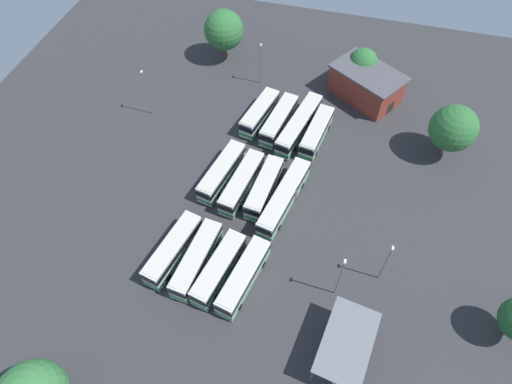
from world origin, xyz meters
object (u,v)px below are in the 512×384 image
(bus_row2_slot0, at_px, (173,249))
(tree_northeast, at_px, (363,63))
(bus_row0_slot1, at_px, (279,120))
(bus_row1_slot2, at_px, (264,188))
(bus_row2_slot3, at_px, (243,277))
(tree_west_edge, at_px, (224,30))
(bus_row2_slot2, at_px, (219,269))
(bus_row0_slot2, at_px, (299,124))
(bus_row1_slot3, at_px, (284,197))
(bus_row1_slot1, at_px, (242,183))
(bus_row0_slot0, at_px, (260,113))
(lamp_post_by_building, at_px, (340,277))
(bus_row2_slot1, at_px, (197,259))
(lamp_post_near_entrance, at_px, (261,63))
(bus_row1_slot0, at_px, (222,172))
(tree_south_edge, at_px, (453,128))
(lamp_post_far_corner, at_px, (386,262))
(bus_row0_slot3, at_px, (316,132))
(depot_building, at_px, (366,84))
(lamp_post_mid_lot, at_px, (146,91))
(maintenance_shelter, at_px, (347,342))

(bus_row2_slot0, height_order, tree_northeast, tree_northeast)
(bus_row0_slot1, xyz_separation_m, bus_row1_slot2, (14.68, 1.20, -0.00))
(bus_row2_slot3, xyz_separation_m, tree_west_edge, (-45.86, -17.10, 4.47))
(bus_row2_slot2, bearing_deg, bus_row0_slot2, 170.78)
(bus_row1_slot3, distance_m, bus_row2_slot0, 17.75)
(bus_row1_slot1, distance_m, bus_row1_slot2, 3.52)
(bus_row1_slot2, relative_size, tree_west_edge, 1.07)
(bus_row0_slot0, height_order, bus_row2_slot2, same)
(lamp_post_by_building, bearing_deg, bus_row0_slot2, -158.94)
(bus_row0_slot1, bearing_deg, bus_row2_slot1, -8.87)
(bus_row1_slot3, distance_m, lamp_post_near_entrance, 28.70)
(bus_row1_slot0, relative_size, bus_row2_slot3, 1.02)
(bus_row2_slot3, relative_size, tree_south_edge, 1.18)
(bus_row0_slot0, xyz_separation_m, lamp_post_far_corner, (24.81, 23.18, 2.59))
(bus_row0_slot3, bearing_deg, lamp_post_by_building, 15.77)
(bus_row2_slot2, xyz_separation_m, lamp_post_by_building, (-1.54, 15.38, 2.97))
(depot_building, relative_size, lamp_post_mid_lot, 1.60)
(bus_row2_slot3, bearing_deg, tree_west_edge, -159.56)
(depot_building, height_order, lamp_post_near_entrance, lamp_post_near_entrance)
(lamp_post_near_entrance, bearing_deg, lamp_post_far_corner, 36.35)
(bus_row0_slot1, relative_size, bus_row1_slot0, 0.98)
(bus_row2_slot1, bearing_deg, bus_row0_slot3, 157.90)
(bus_row0_slot3, relative_size, bus_row1_slot1, 0.94)
(bus_row0_slot2, height_order, bus_row1_slot2, same)
(bus_row1_slot1, relative_size, maintenance_shelter, 1.12)
(bus_row0_slot1, height_order, maintenance_shelter, maintenance_shelter)
(bus_row0_slot2, bearing_deg, maintenance_shelter, 19.98)
(bus_row0_slot0, relative_size, depot_building, 0.72)
(bus_row2_slot3, xyz_separation_m, lamp_post_far_corner, (-5.53, 17.26, 2.58))
(bus_row0_slot3, bearing_deg, bus_row2_slot2, -15.69)
(bus_row1_slot3, xyz_separation_m, bus_row2_slot3, (13.87, -2.24, -0.00))
(tree_south_edge, bearing_deg, tree_northeast, -133.15)
(maintenance_shelter, bearing_deg, bus_row2_slot0, -106.12)
(depot_building, bearing_deg, lamp_post_near_entrance, -86.18)
(bus_row2_slot0, relative_size, lamp_post_mid_lot, 1.23)
(lamp_post_mid_lot, bearing_deg, bus_row0_slot1, 95.83)
(bus_row0_slot3, height_order, bus_row1_slot2, same)
(bus_row1_slot0, height_order, tree_northeast, tree_northeast)
(bus_row2_slot3, xyz_separation_m, tree_northeast, (-45.24, 9.55, 2.69))
(lamp_post_near_entrance, bearing_deg, lamp_post_by_building, 27.74)
(bus_row0_slot1, height_order, tree_west_edge, tree_west_edge)
(tree_northeast, bearing_deg, lamp_post_mid_lot, -62.41)
(lamp_post_by_building, xyz_separation_m, lamp_post_far_corner, (-3.73, 5.35, -0.39))
(lamp_post_near_entrance, height_order, tree_south_edge, tree_south_edge)
(bus_row1_slot1, xyz_separation_m, bus_row2_slot0, (13.49, -5.78, -0.00))
(bus_row0_slot3, distance_m, bus_row2_slot2, 29.16)
(lamp_post_far_corner, xyz_separation_m, tree_northeast, (-39.71, -7.71, 0.11))
(bus_row0_slot0, distance_m, tree_south_edge, 31.19)
(bus_row1_slot3, bearing_deg, bus_row0_slot3, 171.47)
(bus_row1_slot0, distance_m, bus_row2_slot3, 18.02)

